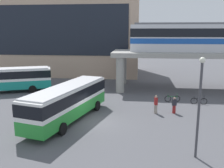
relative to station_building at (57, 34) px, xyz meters
The scene contains 9 objects.
ground_plane 22.03m from the station_building, 53.72° to the right, with size 120.00×120.00×0.00m, color #515156.
station_building is the anchor object (origin of this frame).
bus_main 28.63m from the station_building, 70.00° to the right, with size 5.27×11.32×3.22m.
bus_secondary 17.68m from the station_building, 94.48° to the right, with size 11.20×6.43×3.22m.
bicycle_green 28.43m from the station_building, 43.93° to the right, with size 1.79×0.25×1.04m.
bicycle_black 30.93m from the station_building, 41.26° to the right, with size 1.79×0.16×1.04m.
pedestrian_at_kerb 30.19m from the station_building, 53.25° to the right, with size 0.35×0.45×1.84m.
pedestrian_near_building 31.11m from the station_building, 50.20° to the right, with size 0.47×0.39×1.64m.
lamp_post 37.94m from the station_building, 58.64° to the right, with size 0.36×0.36×6.48m.
Camera 1 is at (3.60, -20.87, 7.99)m, focal length 40.09 mm.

